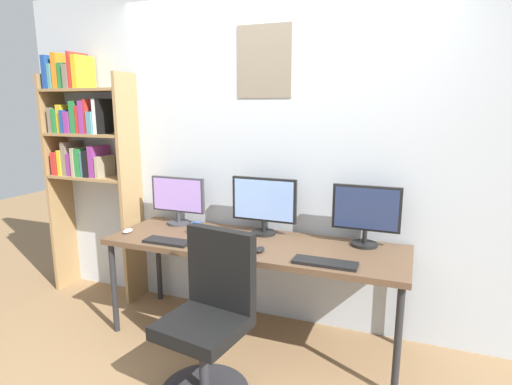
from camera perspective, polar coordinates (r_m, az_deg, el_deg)
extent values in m
cube|color=silver|center=(3.22, 2.40, 4.92)|extent=(4.52, 0.10, 2.60)
cube|color=gray|center=(3.18, 1.10, 17.53)|extent=(0.42, 0.01, 0.52)
cube|color=brown|center=(2.96, -0.35, -7.21)|extent=(2.12, 0.68, 0.04)
cylinder|color=#262628|center=(3.36, -18.90, -12.27)|extent=(0.04, 0.04, 0.70)
cylinder|color=#262628|center=(2.67, 18.87, -18.88)|extent=(0.04, 0.04, 0.70)
cylinder|color=#262628|center=(3.78, -13.21, -9.18)|extent=(0.04, 0.04, 0.70)
cylinder|color=#262628|center=(3.19, 19.39, -13.68)|extent=(0.04, 0.04, 0.70)
cube|color=#9E7A4C|center=(4.22, -25.38, 0.97)|extent=(0.03, 0.28, 1.95)
cube|color=#9E7A4C|center=(3.68, -16.76, 0.19)|extent=(0.03, 0.28, 1.95)
cube|color=#9E7A4C|center=(3.92, -21.47, 2.00)|extent=(0.76, 0.28, 0.02)
cube|color=#9E7A4C|center=(3.88, -21.88, 7.40)|extent=(0.76, 0.28, 0.02)
cube|color=#9E7A4C|center=(3.88, -22.31, 12.87)|extent=(0.76, 0.28, 0.02)
cube|color=red|center=(4.12, -24.97, 3.74)|extent=(0.06, 0.22, 0.20)
cube|color=gold|center=(4.08, -24.37, 3.87)|extent=(0.04, 0.22, 0.22)
cube|color=gray|center=(4.06, -23.86, 4.37)|extent=(0.05, 0.22, 0.29)
cube|color=#8C338C|center=(4.03, -23.24, 3.66)|extent=(0.05, 0.22, 0.19)
cube|color=tan|center=(3.98, -22.86, 3.98)|extent=(0.03, 0.22, 0.24)
cube|color=#287F3D|center=(3.95, -22.30, 3.94)|extent=(0.05, 0.22, 0.24)
cube|color=teal|center=(3.92, -21.74, 3.76)|extent=(0.03, 0.22, 0.22)
cube|color=black|center=(3.89, -21.38, 3.81)|extent=(0.05, 0.22, 0.23)
cube|color=#8C338C|center=(3.85, -20.70, 4.07)|extent=(0.05, 0.22, 0.27)
cube|color=tan|center=(3.82, -20.02, 3.43)|extent=(0.03, 0.22, 0.18)
cube|color=gray|center=(4.11, -25.41, 8.99)|extent=(0.04, 0.22, 0.21)
cube|color=#287F3D|center=(4.08, -24.95, 8.94)|extent=(0.04, 0.22, 0.20)
cube|color=gold|center=(4.04, -24.37, 9.22)|extent=(0.05, 0.22, 0.24)
cube|color=#1E4799|center=(4.00, -24.06, 8.90)|extent=(0.03, 0.22, 0.19)
cube|color=#8C338C|center=(3.96, -23.54, 8.85)|extent=(0.05, 0.22, 0.18)
cube|color=#287F3D|center=(3.93, -22.83, 9.53)|extent=(0.06, 0.22, 0.27)
cube|color=red|center=(3.89, -22.24, 9.27)|extent=(0.04, 0.22, 0.23)
cube|color=#8C338C|center=(3.86, -21.84, 9.59)|extent=(0.04, 0.22, 0.27)
cube|color=red|center=(3.84, -21.33, 9.70)|extent=(0.02, 0.22, 0.28)
cube|color=teal|center=(3.80, -20.86, 8.96)|extent=(0.05, 0.22, 0.18)
cube|color=white|center=(3.78, -20.26, 9.78)|extent=(0.03, 0.22, 0.29)
cube|color=black|center=(3.75, -19.74, 9.82)|extent=(0.04, 0.22, 0.29)
cube|color=#1E4799|center=(4.11, -25.99, 14.55)|extent=(0.05, 0.22, 0.27)
cube|color=teal|center=(4.07, -25.44, 14.13)|extent=(0.03, 0.22, 0.20)
cube|color=orange|center=(4.05, -24.86, 14.83)|extent=(0.05, 0.22, 0.29)
cube|color=#287F3D|center=(4.00, -24.17, 14.33)|extent=(0.05, 0.22, 0.21)
cube|color=gray|center=(3.95, -23.65, 14.32)|extent=(0.05, 0.22, 0.19)
cube|color=red|center=(3.92, -23.20, 15.10)|extent=(0.03, 0.22, 0.29)
cube|color=gold|center=(3.89, -22.60, 14.99)|extent=(0.05, 0.22, 0.27)
cylinder|color=#2D2D33|center=(2.59, -7.19, -21.98)|extent=(0.06, 0.06, 0.38)
cube|color=black|center=(2.47, -7.32, -17.73)|extent=(0.50, 0.50, 0.08)
cube|color=black|center=(2.49, -4.80, -10.31)|extent=(0.45, 0.14, 0.48)
cylinder|color=#38383D|center=(3.45, -10.55, -4.11)|extent=(0.18, 0.18, 0.02)
cylinder|color=#38383D|center=(3.44, -10.59, -3.28)|extent=(0.03, 0.03, 0.08)
cube|color=#38383D|center=(3.40, -10.66, -0.27)|extent=(0.47, 0.03, 0.28)
cube|color=#B28CE5|center=(3.39, -10.81, -0.33)|extent=(0.43, 0.01, 0.26)
cylinder|color=black|center=(3.14, 1.06, -5.53)|extent=(0.18, 0.18, 0.02)
cylinder|color=black|center=(3.12, 1.07, -4.65)|extent=(0.03, 0.03, 0.08)
cube|color=black|center=(3.08, 1.11, -0.97)|extent=(0.50, 0.03, 0.33)
cube|color=#8CB2F2|center=(3.06, 1.00, -1.04)|extent=(0.46, 0.01, 0.29)
cylinder|color=black|center=(2.98, 14.63, -6.89)|extent=(0.18, 0.18, 0.02)
cylinder|color=black|center=(2.96, 14.69, -5.88)|extent=(0.03, 0.03, 0.09)
cube|color=black|center=(2.91, 14.90, -2.09)|extent=(0.46, 0.03, 0.31)
cube|color=navy|center=(2.90, 14.86, -2.17)|extent=(0.42, 0.01, 0.28)
cube|color=black|center=(3.01, -12.05, -6.58)|extent=(0.34, 0.13, 0.02)
cube|color=black|center=(2.59, 9.46, -9.49)|extent=(0.39, 0.13, 0.02)
ellipsoid|color=black|center=(2.76, 0.53, -7.83)|extent=(0.06, 0.10, 0.03)
ellipsoid|color=silver|center=(3.31, -17.18, -5.05)|extent=(0.06, 0.10, 0.03)
cylinder|color=blue|center=(3.15, -8.25, -4.91)|extent=(0.08, 0.08, 0.09)
torus|color=blue|center=(3.13, -7.61, -5.00)|extent=(0.06, 0.01, 0.06)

